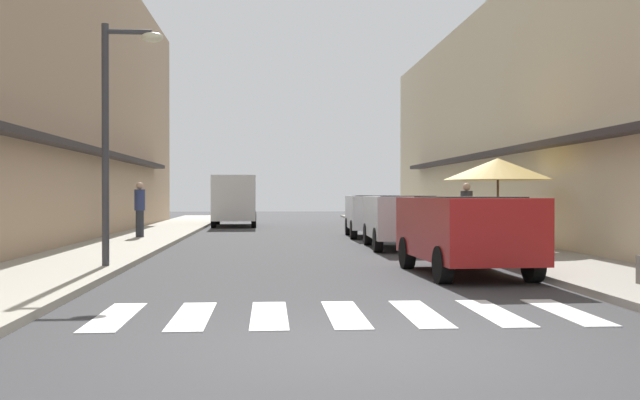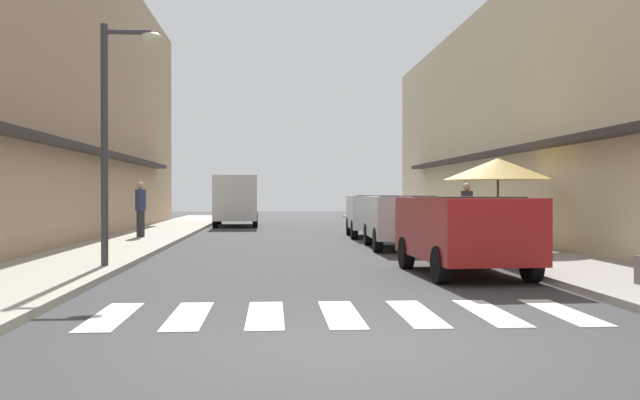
{
  "view_description": "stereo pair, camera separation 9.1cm",
  "coord_description": "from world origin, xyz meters",
  "views": [
    {
      "loc": [
        -0.95,
        -7.3,
        1.52
      ],
      "look_at": [
        0.4,
        12.61,
        1.36
      ],
      "focal_mm": 42.3,
      "sensor_mm": 36.0,
      "label": 1
    },
    {
      "loc": [
        -0.86,
        -7.31,
        1.52
      ],
      "look_at": [
        0.4,
        12.61,
        1.36
      ],
      "focal_mm": 42.3,
      "sensor_mm": 36.0,
      "label": 2
    }
  ],
  "objects": [
    {
      "name": "delivery_van",
      "position": [
        -2.56,
        28.32,
        1.41
      ],
      "size": [
        2.09,
        5.43,
        2.37
      ],
      "color": "silver",
      "rests_on": "ground_plane"
    },
    {
      "name": "building_row_right",
      "position": [
        8.91,
        16.27,
        4.03
      ],
      "size": [
        5.5,
        36.54,
        8.07
      ],
      "color": "beige",
      "rests_on": "ground_plane"
    },
    {
      "name": "pedestrian_walking_far",
      "position": [
        -5.14,
        17.47,
        1.06
      ],
      "size": [
        0.34,
        0.34,
        1.78
      ],
      "rotation": [
        0.0,
        0.0,
        1.37
      ],
      "color": "#282B33",
      "rests_on": "sidewalk_left"
    },
    {
      "name": "parked_car_near",
      "position": [
        2.71,
        6.55,
        0.92
      ],
      "size": [
        1.96,
        4.07,
        1.47
      ],
      "color": "maroon",
      "rests_on": "ground_plane"
    },
    {
      "name": "cafe_umbrella",
      "position": [
        4.83,
        11.41,
        2.14
      ],
      "size": [
        2.76,
        2.76,
        2.3
      ],
      "color": "#262626",
      "rests_on": "sidewalk_right"
    },
    {
      "name": "parked_car_far",
      "position": [
        2.71,
        18.93,
        0.92
      ],
      "size": [
        1.94,
        4.0,
        1.47
      ],
      "color": "silver",
      "rests_on": "ground_plane"
    },
    {
      "name": "parked_car_mid",
      "position": [
        2.71,
        13.41,
        0.92
      ],
      "size": [
        1.93,
        4.22,
        1.47
      ],
      "color": "silver",
      "rests_on": "ground_plane"
    },
    {
      "name": "sidewalk_right",
      "position": [
        5.09,
        15.35,
        0.06
      ],
      "size": [
        2.65,
        53.74,
        0.12
      ],
      "primitive_type": "cube",
      "color": "#9E998E",
      "rests_on": "ground_plane"
    },
    {
      "name": "building_row_left",
      "position": [
        -8.91,
        16.27,
        4.92
      ],
      "size": [
        5.5,
        36.54,
        9.85
      ],
      "color": "tan",
      "rests_on": "ground_plane"
    },
    {
      "name": "crosswalk",
      "position": [
        -0.0,
        2.11,
        0.01
      ],
      "size": [
        6.15,
        2.2,
        0.01
      ],
      "color": "silver",
      "rests_on": "ground_plane"
    },
    {
      "name": "street_lamp",
      "position": [
        -3.92,
        7.6,
        3.04
      ],
      "size": [
        1.19,
        0.28,
        4.71
      ],
      "color": "#38383D",
      "rests_on": "sidewalk_left"
    },
    {
      "name": "pedestrian_walking_near",
      "position": [
        4.63,
        13.68,
        1.02
      ],
      "size": [
        0.34,
        0.34,
        1.71
      ],
      "rotation": [
        0.0,
        0.0,
        0.14
      ],
      "color": "#282B33",
      "rests_on": "sidewalk_right"
    },
    {
      "name": "sidewalk_left",
      "position": [
        -5.09,
        15.35,
        0.06
      ],
      "size": [
        2.65,
        53.74,
        0.12
      ],
      "primitive_type": "cube",
      "color": "#ADA899",
      "rests_on": "ground_plane"
    },
    {
      "name": "ground_plane",
      "position": [
        0.0,
        15.35,
        0.0
      ],
      "size": [
        84.44,
        84.44,
        0.0
      ],
      "primitive_type": "plane",
      "color": "#38383A"
    }
  ]
}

